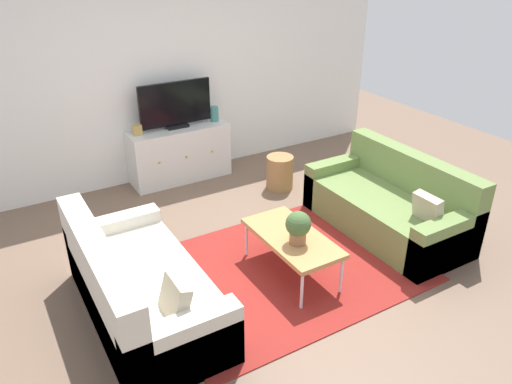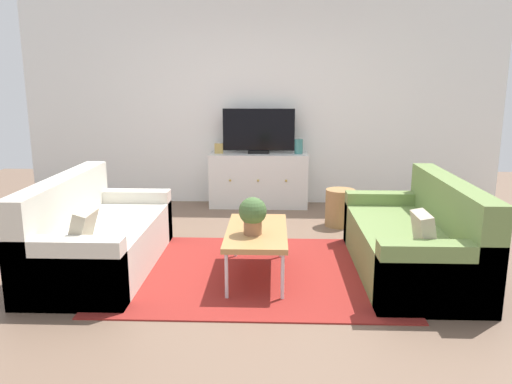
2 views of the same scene
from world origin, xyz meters
TOP-DOWN VIEW (x-y plane):
  - ground_plane at (0.00, 0.00)m, footprint 10.00×10.00m
  - wall_back at (0.00, 2.55)m, footprint 6.40×0.12m
  - area_rug at (0.00, -0.15)m, footprint 2.50×1.90m
  - couch_left_side at (-1.44, -0.10)m, footprint 0.88×1.81m
  - couch_right_side at (1.44, -0.10)m, footprint 0.88×1.81m
  - coffee_table at (0.03, -0.24)m, footprint 0.51×1.03m
  - potted_plant at (0.00, -0.36)m, footprint 0.23×0.23m
  - tv_console at (-0.03, 2.27)m, footprint 1.29×0.47m
  - flat_screen_tv at (-0.03, 2.29)m, footprint 0.94×0.16m
  - glass_vase at (0.49, 2.27)m, footprint 0.11×0.11m
  - mantel_clock at (-0.56, 2.27)m, footprint 0.11×0.07m
  - wicker_basket at (0.94, 1.36)m, footprint 0.34×0.34m

SIDE VIEW (x-z plane):
  - ground_plane at x=0.00m, z-range 0.00..0.00m
  - area_rug at x=0.00m, z-range 0.00..0.01m
  - wicker_basket at x=0.94m, z-range 0.00..0.43m
  - couch_left_side at x=-1.44m, z-range -0.14..0.69m
  - couch_right_side at x=1.44m, z-range -0.14..0.69m
  - tv_console at x=-0.03m, z-range 0.00..0.71m
  - coffee_table at x=0.03m, z-range 0.18..0.60m
  - potted_plant at x=0.00m, z-range 0.44..0.75m
  - mantel_clock at x=-0.56m, z-range 0.71..0.84m
  - glass_vase at x=0.49m, z-range 0.71..0.90m
  - flat_screen_tv at x=-0.03m, z-range 0.71..1.30m
  - wall_back at x=0.00m, z-range 0.00..2.70m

